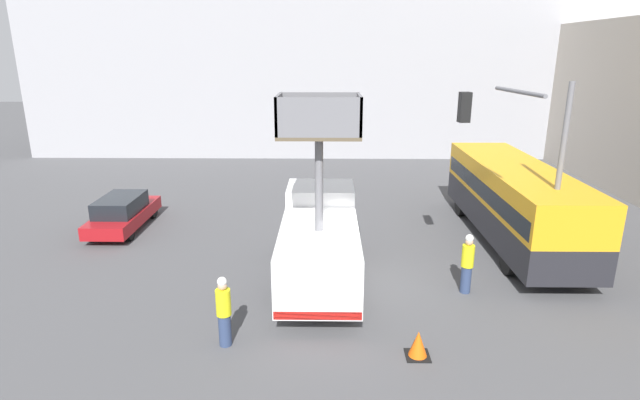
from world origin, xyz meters
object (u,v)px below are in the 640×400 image
at_px(utility_truck, 320,237).
at_px(traffic_cone_near_truck, 418,345).
at_px(traffic_light_pole, 527,151).
at_px(parked_car_curbside, 123,212).
at_px(road_worker_near_truck, 224,311).
at_px(road_worker_directing, 467,263).
at_px(city_bus, 514,197).

xyz_separation_m(utility_truck, traffic_cone_near_truck, (2.50, -4.29, -1.20)).
relative_size(traffic_light_pole, traffic_cone_near_truck, 9.29).
distance_m(traffic_cone_near_truck, parked_car_curbside, 14.19).
relative_size(road_worker_near_truck, traffic_cone_near_truck, 2.77).
bearing_deg(road_worker_directing, road_worker_near_truck, -26.48).
relative_size(road_worker_near_truck, road_worker_directing, 0.99).
height_order(utility_truck, traffic_light_pole, traffic_light_pole).
relative_size(city_bus, road_worker_near_truck, 5.34).
relative_size(utility_truck, city_bus, 0.65).
height_order(utility_truck, road_worker_near_truck, utility_truck).
bearing_deg(city_bus, road_worker_directing, 166.91).
bearing_deg(road_worker_near_truck, parked_car_curbside, -118.26).
bearing_deg(traffic_light_pole, city_bus, 72.57).
relative_size(traffic_cone_near_truck, parked_car_curbside, 0.15).
relative_size(city_bus, traffic_cone_near_truck, 14.81).
distance_m(road_worker_directing, traffic_cone_near_truck, 4.10).
xyz_separation_m(utility_truck, road_worker_near_truck, (-2.37, -3.85, -0.56)).
distance_m(traffic_light_pole, traffic_cone_near_truck, 7.25).
xyz_separation_m(city_bus, road_worker_near_truck, (-9.91, -7.57, -0.84)).
bearing_deg(parked_car_curbside, road_worker_near_truck, -55.16).
distance_m(traffic_light_pole, road_worker_near_truck, 10.32).
xyz_separation_m(traffic_light_pole, parked_car_curbside, (-14.86, 4.50, -3.57)).
xyz_separation_m(city_bus, parked_car_curbside, (-15.93, 1.08, -1.06)).
distance_m(city_bus, traffic_light_pole, 4.37).
height_order(traffic_cone_near_truck, parked_car_curbside, parked_car_curbside).
relative_size(city_bus, traffic_light_pole, 1.59).
bearing_deg(traffic_cone_near_truck, utility_truck, 120.25).
bearing_deg(traffic_cone_near_truck, road_worker_near_truck, 174.92).
xyz_separation_m(traffic_light_pole, traffic_cone_near_truck, (-3.96, -4.59, -3.99)).
bearing_deg(parked_car_curbside, traffic_cone_near_truck, -39.83).
bearing_deg(traffic_light_pole, parked_car_curbside, 163.14).
height_order(road_worker_directing, parked_car_curbside, road_worker_directing).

